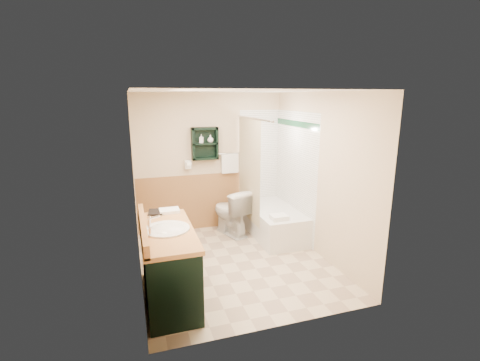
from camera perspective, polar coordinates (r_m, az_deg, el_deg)
name	(u,v)px	position (r m, az deg, el deg)	size (l,w,h in m)	color
floor	(235,263)	(5.14, -0.83, -13.33)	(3.00, 3.00, 0.00)	#C9B493
back_wall	(210,162)	(6.16, -5.03, 3.01)	(2.60, 0.04, 2.40)	beige
left_wall	(134,190)	(4.53, -17.07, -1.48)	(0.04, 3.00, 2.40)	beige
right_wall	(320,175)	(5.25, 13.03, 0.83)	(0.04, 3.00, 2.40)	beige
ceiling	(234,89)	(4.58, -0.94, 14.73)	(2.60, 3.00, 0.04)	white
wainscot_left	(140,242)	(4.75, -16.05, -9.62)	(2.98, 2.98, 1.00)	#B07D47
wainscot_back	(211,201)	(6.29, -4.82, -3.33)	(2.58, 2.58, 1.00)	#B07D47
mirror_frame	(137,176)	(3.92, -16.48, 0.79)	(1.30, 1.30, 1.00)	brown
mirror_glass	(138,175)	(3.92, -16.40, 0.80)	(1.20, 1.20, 0.90)	white
tile_right	(294,175)	(5.90, 8.93, 0.94)	(1.50, 1.50, 2.10)	white
tile_back	(264,167)	(6.45, 4.01, 2.15)	(0.95, 0.95, 2.10)	white
tile_accent	(296,124)	(5.77, 9.15, 9.19)	(1.50, 1.50, 0.10)	#134326
wall_shelf	(205,144)	(5.97, -5.79, 6.05)	(0.45, 0.15, 0.55)	black
hair_dryer	(188,164)	(6.00, -8.56, 2.61)	(0.10, 0.24, 0.18)	white
towel_bar	(230,153)	(6.15, -1.72, 4.46)	(0.40, 0.06, 0.40)	white
curtain_rod	(253,118)	(5.47, 2.15, 10.16)	(0.03, 0.03, 1.60)	silver
shower_curtain	(249,170)	(5.75, 1.48, 1.78)	(1.05, 1.05, 1.70)	#BDB08F
vanity	(169,264)	(4.23, -11.63, -13.35)	(0.59, 1.37, 0.87)	black
bathtub	(272,221)	(6.04, 5.35, -6.68)	(0.72, 1.50, 0.48)	silver
toilet	(231,212)	(6.00, -1.52, -5.22)	(0.45, 0.80, 0.79)	silver
counter_towel	(169,211)	(4.63, -11.52, -4.87)	(0.25, 0.20, 0.04)	white
vanity_book	(148,204)	(4.61, -14.91, -3.78)	(0.18, 0.02, 0.25)	black
tub_towel	(279,217)	(5.43, 6.42, -6.01)	(0.25, 0.21, 0.07)	white
soap_bottle_a	(201,141)	(5.95, -6.35, 6.48)	(0.07, 0.15, 0.07)	silver
soap_bottle_b	(210,140)	(5.98, -4.88, 6.72)	(0.10, 0.13, 0.10)	silver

